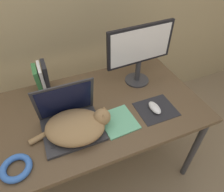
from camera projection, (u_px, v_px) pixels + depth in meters
name	position (u px, v px, depth m)	size (l,w,h in m)	color
desk	(98.00, 115.00, 1.32)	(1.34, 0.77, 0.72)	brown
laptop	(71.00, 121.00, 1.12)	(0.33, 0.28, 0.28)	#2D2D33
cat	(77.00, 126.00, 1.09)	(0.46, 0.35, 0.13)	#99754C
external_monitor	(140.00, 51.00, 1.31)	(0.47, 0.17, 0.42)	#333338
mousepad	(156.00, 109.00, 1.26)	(0.24, 0.21, 0.00)	#232328
computer_mouse	(155.00, 108.00, 1.25)	(0.06, 0.11, 0.03)	silver
book_row	(42.00, 79.00, 1.32)	(0.09, 0.15, 0.22)	#387A42
cable_coil	(16.00, 168.00, 0.95)	(0.15, 0.15, 0.03)	blue
notepad	(118.00, 121.00, 1.18)	(0.21, 0.22, 0.01)	#6BBC93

